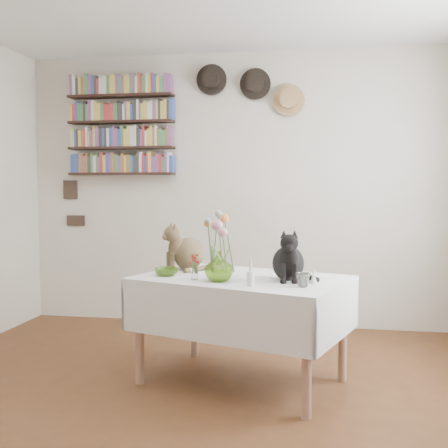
% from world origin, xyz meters
% --- Properties ---
extents(room, '(4.08, 4.58, 2.58)m').
position_xyz_m(room, '(0.00, 0.00, 1.25)').
color(room, brown).
rests_on(room, ground).
extents(dining_table, '(1.51, 1.21, 0.70)m').
position_xyz_m(dining_table, '(0.25, 0.70, 0.53)').
color(dining_table, white).
rests_on(dining_table, room).
extents(tabby_cat, '(0.37, 0.36, 0.34)m').
position_xyz_m(tabby_cat, '(-0.17, 0.97, 0.87)').
color(tabby_cat, brown).
rests_on(tabby_cat, dining_table).
extents(black_cat, '(0.25, 0.30, 0.33)m').
position_xyz_m(black_cat, '(0.55, 0.65, 0.86)').
color(black_cat, black).
rests_on(black_cat, dining_table).
extents(flower_vase, '(0.25, 0.25, 0.19)m').
position_xyz_m(flower_vase, '(0.13, 0.51, 0.79)').
color(flower_vase, '#99CB45').
rests_on(flower_vase, dining_table).
extents(green_bowl, '(0.22, 0.22, 0.05)m').
position_xyz_m(green_bowl, '(-0.25, 0.67, 0.72)').
color(green_bowl, '#99CB45').
rests_on(green_bowl, dining_table).
extents(drinking_glass, '(0.12, 0.12, 0.08)m').
position_xyz_m(drinking_glass, '(0.65, 0.42, 0.74)').
color(drinking_glass, white).
rests_on(drinking_glass, dining_table).
extents(candlestick, '(0.05, 0.05, 0.16)m').
position_xyz_m(candlestick, '(0.35, 0.37, 0.75)').
color(candlestick, white).
rests_on(candlestick, dining_table).
extents(berry_jar, '(0.05, 0.05, 0.18)m').
position_xyz_m(berry_jar, '(-0.04, 0.57, 0.78)').
color(berry_jar, white).
rests_on(berry_jar, dining_table).
extents(porcelain_figurine, '(0.05, 0.05, 0.09)m').
position_xyz_m(porcelain_figurine, '(0.71, 0.54, 0.74)').
color(porcelain_figurine, white).
rests_on(porcelain_figurine, dining_table).
extents(flower_bouquet, '(0.17, 0.12, 0.39)m').
position_xyz_m(flower_bouquet, '(0.13, 0.53, 1.04)').
color(flower_bouquet, '#4C7233').
rests_on(flower_bouquet, flower_vase).
extents(bookshelf_unit, '(1.00, 0.16, 0.91)m').
position_xyz_m(bookshelf_unit, '(-1.10, 2.16, 1.84)').
color(bookshelf_unit, black).
rests_on(bookshelf_unit, room).
extents(wall_hats, '(0.98, 0.09, 0.48)m').
position_xyz_m(wall_hats, '(0.12, 2.19, 2.17)').
color(wall_hats, black).
rests_on(wall_hats, room).
extents(wall_art_plaques, '(0.21, 0.02, 0.44)m').
position_xyz_m(wall_art_plaques, '(-1.63, 2.23, 1.12)').
color(wall_art_plaques, '#38281E').
rests_on(wall_art_plaques, room).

